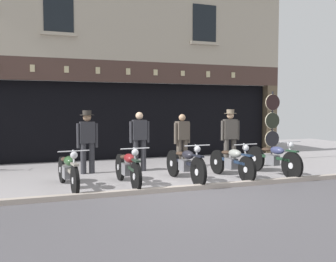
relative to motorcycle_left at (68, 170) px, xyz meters
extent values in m
cube|color=gray|center=(2.25, 3.94, -0.45)|extent=(23.80, 10.00, 0.08)
cube|color=#AD9F93|center=(2.25, -0.98, -0.40)|extent=(23.80, 0.16, 0.18)
cube|color=black|center=(2.25, 6.24, 0.89)|extent=(10.86, 4.00, 2.60)
cube|color=brown|center=(7.93, 4.12, 0.89)|extent=(0.44, 0.36, 2.60)
cube|color=black|center=(2.25, 4.49, 1.02)|extent=(10.39, 0.03, 2.18)
cube|color=#46302A|center=(2.25, 4.06, 2.54)|extent=(11.80, 0.24, 0.70)
cube|color=#C6B789|center=(-0.72, 3.93, 2.54)|extent=(0.14, 0.03, 0.22)
cube|color=#C6B789|center=(0.29, 3.93, 2.54)|extent=(0.14, 0.03, 0.20)
cube|color=#C6B789|center=(1.26, 3.93, 2.54)|extent=(0.14, 0.03, 0.21)
cube|color=#C6B789|center=(2.26, 3.93, 2.54)|extent=(0.14, 0.03, 0.21)
cube|color=#C6B789|center=(3.21, 3.93, 2.54)|extent=(0.14, 0.03, 0.19)
cube|color=#C6B789|center=(4.21, 3.93, 2.54)|extent=(0.14, 0.03, 0.18)
cube|color=#C6B789|center=(5.19, 3.93, 2.54)|extent=(0.14, 0.03, 0.21)
cube|color=#C6B789|center=(6.20, 3.93, 2.54)|extent=(0.14, 0.03, 0.20)
cube|color=#ACA08E|center=(2.25, 4.14, 4.32)|extent=(11.80, 0.40, 2.86)
cube|color=black|center=(0.08, 3.93, 4.32)|extent=(0.90, 0.02, 1.30)
cube|color=#ACA08E|center=(0.08, 3.89, 3.62)|extent=(1.10, 0.12, 0.10)
cube|color=black|center=(5.03, 3.93, 4.32)|extent=(0.90, 0.02, 1.30)
cube|color=#ACA08E|center=(5.03, 3.89, 3.62)|extent=(1.10, 0.12, 0.10)
cylinder|color=black|center=(0.08, -0.69, -0.11)|extent=(0.14, 0.61, 0.61)
cylinder|color=silver|center=(0.08, -0.69, -0.11)|extent=(0.11, 0.14, 0.13)
cylinder|color=black|center=(-0.08, 0.75, -0.11)|extent=(0.15, 0.61, 0.61)
cylinder|color=silver|center=(-0.08, 0.75, -0.11)|extent=(0.12, 0.15, 0.13)
cube|color=gray|center=(0.00, 0.03, 0.01)|extent=(0.21, 1.33, 0.07)
cube|color=slate|center=(0.00, 0.03, -0.06)|extent=(0.23, 0.34, 0.26)
ellipsoid|color=#2B4D2A|center=(0.02, -0.14, 0.21)|extent=(0.27, 0.48, 0.20)
ellipsoid|color=#38281E|center=(-0.03, 0.29, 0.19)|extent=(0.23, 0.32, 0.10)
cube|color=gray|center=(0.08, -0.69, 0.22)|extent=(0.14, 0.37, 0.04)
sphere|color=silver|center=(0.07, -0.63, 0.39)|extent=(0.15, 0.15, 0.15)
cylinder|color=silver|center=(0.07, -0.63, 0.47)|extent=(0.62, 0.09, 0.02)
cylinder|color=silver|center=(0.07, -0.65, 0.18)|extent=(0.06, 0.24, 0.62)
cylinder|color=black|center=(1.31, -0.75, -0.10)|extent=(0.10, 0.63, 0.63)
cylinder|color=silver|center=(1.31, -0.75, -0.10)|extent=(0.11, 0.14, 0.14)
cylinder|color=black|center=(1.25, 0.58, -0.10)|extent=(0.11, 0.63, 0.63)
cylinder|color=silver|center=(1.25, 0.58, -0.10)|extent=(0.12, 0.14, 0.14)
cube|color=#1F3124|center=(1.28, -0.08, 0.02)|extent=(0.12, 1.22, 0.07)
cube|color=slate|center=(1.28, -0.08, -0.05)|extent=(0.21, 0.33, 0.26)
ellipsoid|color=maroon|center=(1.29, -0.24, 0.22)|extent=(0.24, 0.47, 0.20)
ellipsoid|color=#38281E|center=(1.27, 0.16, 0.20)|extent=(0.21, 0.31, 0.10)
cube|color=#1F3124|center=(1.31, -0.75, 0.24)|extent=(0.11, 0.36, 0.04)
sphere|color=silver|center=(1.30, -0.69, 0.40)|extent=(0.15, 0.15, 0.15)
cylinder|color=silver|center=(1.30, -0.69, 0.48)|extent=(0.62, 0.05, 0.02)
cylinder|color=silver|center=(1.31, -0.71, 0.19)|extent=(0.05, 0.25, 0.61)
cylinder|color=black|center=(2.71, -0.78, -0.08)|extent=(0.11, 0.67, 0.67)
cylinder|color=silver|center=(2.71, -0.78, -0.08)|extent=(0.11, 0.15, 0.15)
cylinder|color=black|center=(2.62, 0.60, -0.08)|extent=(0.12, 0.67, 0.67)
cylinder|color=silver|center=(2.62, 0.60, -0.08)|extent=(0.12, 0.15, 0.15)
cube|color=black|center=(2.67, -0.09, 0.04)|extent=(0.14, 1.28, 0.07)
cube|color=slate|center=(2.67, -0.09, -0.03)|extent=(0.22, 0.33, 0.26)
ellipsoid|color=#22222A|center=(2.68, -0.26, 0.24)|extent=(0.25, 0.47, 0.20)
ellipsoid|color=#38281E|center=(2.65, 0.16, 0.22)|extent=(0.22, 0.31, 0.10)
cube|color=black|center=(2.71, -0.78, 0.28)|extent=(0.12, 0.37, 0.04)
sphere|color=silver|center=(2.70, -0.72, 0.42)|extent=(0.15, 0.15, 0.15)
cylinder|color=silver|center=(2.70, -0.72, 0.50)|extent=(0.62, 0.06, 0.02)
cylinder|color=silver|center=(2.70, -0.74, 0.21)|extent=(0.05, 0.26, 0.61)
cylinder|color=black|center=(3.95, -0.75, -0.10)|extent=(0.11, 0.63, 0.63)
cylinder|color=silver|center=(3.95, -0.75, -0.10)|extent=(0.11, 0.15, 0.14)
cylinder|color=black|center=(3.86, 0.57, -0.10)|extent=(0.12, 0.63, 0.63)
cylinder|color=silver|center=(3.86, 0.57, -0.10)|extent=(0.12, 0.15, 0.14)
cube|color=#1D2D46|center=(3.90, -0.09, 0.02)|extent=(0.16, 1.22, 0.07)
cube|color=slate|center=(3.90, -0.09, -0.05)|extent=(0.22, 0.33, 0.26)
ellipsoid|color=gray|center=(3.91, -0.25, 0.22)|extent=(0.25, 0.47, 0.20)
ellipsoid|color=#38281E|center=(3.89, 0.14, 0.20)|extent=(0.22, 0.31, 0.10)
cube|color=#1D2D46|center=(3.95, -0.75, 0.24)|extent=(0.13, 0.37, 0.04)
sphere|color=silver|center=(3.95, -0.69, 0.40)|extent=(0.15, 0.15, 0.15)
cylinder|color=silver|center=(3.95, -0.69, 0.48)|extent=(0.62, 0.07, 0.02)
cylinder|color=silver|center=(3.95, -0.71, 0.19)|extent=(0.05, 0.23, 0.62)
cylinder|color=black|center=(5.21, -0.75, -0.07)|extent=(0.13, 0.68, 0.68)
cylinder|color=silver|center=(5.21, -0.75, -0.07)|extent=(0.11, 0.16, 0.15)
cylinder|color=black|center=(5.07, 0.64, -0.07)|extent=(0.14, 0.68, 0.68)
cylinder|color=silver|center=(5.07, 0.64, -0.07)|extent=(0.12, 0.16, 0.15)
cube|color=#1E3C28|center=(5.14, -0.05, 0.05)|extent=(0.19, 1.28, 0.07)
cube|color=slate|center=(5.14, -0.05, -0.02)|extent=(0.23, 0.34, 0.26)
ellipsoid|color=#373E66|center=(5.16, -0.22, 0.25)|extent=(0.26, 0.48, 0.20)
ellipsoid|color=#38281E|center=(5.12, 0.19, 0.23)|extent=(0.23, 0.32, 0.10)
cube|color=#1E3C28|center=(5.21, -0.75, 0.29)|extent=(0.13, 0.37, 0.04)
sphere|color=silver|center=(5.20, -0.69, 0.43)|extent=(0.15, 0.15, 0.15)
cylinder|color=silver|center=(5.20, -0.69, 0.51)|extent=(0.62, 0.08, 0.02)
cylinder|color=silver|center=(5.20, -0.71, 0.22)|extent=(0.06, 0.28, 0.60)
cylinder|color=#2D2D33|center=(0.74, 1.76, 0.00)|extent=(0.15, 0.15, 0.83)
cylinder|color=#2D2D33|center=(0.52, 1.75, 0.00)|extent=(0.15, 0.15, 0.83)
cube|color=#2D2D33|center=(0.63, 1.75, 0.68)|extent=(0.39, 0.23, 0.57)
cube|color=silver|center=(0.63, 1.87, 0.75)|extent=(0.14, 0.02, 0.32)
cube|color=brown|center=(0.63, 1.88, 0.74)|extent=(0.05, 0.01, 0.29)
cylinder|color=#2D2D33|center=(0.87, 1.76, 0.60)|extent=(0.09, 0.09, 0.65)
cylinder|color=#2D2D33|center=(0.40, 1.75, 0.60)|extent=(0.09, 0.09, 0.65)
sphere|color=#9E7A5B|center=(0.63, 1.75, 1.08)|extent=(0.22, 0.22, 0.22)
cylinder|color=#332D28|center=(0.63, 1.75, 1.14)|extent=(0.37, 0.37, 0.01)
cylinder|color=#332D28|center=(0.63, 1.75, 1.20)|extent=(0.23, 0.23, 0.12)
cylinder|color=#2D2D33|center=(2.14, 1.67, 0.03)|extent=(0.15, 0.15, 0.88)
cylinder|color=#2D2D33|center=(1.92, 1.67, 0.03)|extent=(0.15, 0.15, 0.88)
cube|color=#2D2D33|center=(2.03, 1.67, 0.73)|extent=(0.39, 0.23, 0.55)
cube|color=white|center=(2.04, 1.78, 0.79)|extent=(0.14, 0.02, 0.31)
cube|color=navy|center=(2.04, 1.80, 0.78)|extent=(0.05, 0.01, 0.29)
cylinder|color=#2D2D33|center=(2.27, 1.66, 0.67)|extent=(0.09, 0.09, 0.59)
cylinder|color=#2D2D33|center=(1.80, 1.68, 0.67)|extent=(0.09, 0.09, 0.59)
sphere|color=beige|center=(2.03, 1.67, 1.11)|extent=(0.20, 0.20, 0.20)
cylinder|color=brown|center=(3.53, 2.01, 0.00)|extent=(0.15, 0.15, 0.82)
cylinder|color=brown|center=(3.31, 1.96, 0.00)|extent=(0.15, 0.15, 0.82)
cube|color=brown|center=(3.42, 1.99, 0.66)|extent=(0.42, 0.30, 0.54)
cube|color=silver|center=(3.39, 2.10, 0.73)|extent=(0.14, 0.05, 0.31)
cube|color=#47234C|center=(3.39, 2.11, 0.72)|extent=(0.05, 0.02, 0.28)
cylinder|color=brown|center=(3.65, 2.04, 0.59)|extent=(0.09, 0.09, 0.62)
cylinder|color=brown|center=(3.19, 1.93, 0.59)|extent=(0.09, 0.09, 0.62)
sphere|color=tan|center=(3.42, 1.99, 1.05)|extent=(0.20, 0.20, 0.20)
cylinder|color=#47423D|center=(4.76, 1.30, 0.02)|extent=(0.15, 0.15, 0.86)
cylinder|color=#47423D|center=(4.54, 1.33, 0.02)|extent=(0.15, 0.15, 0.86)
cube|color=#47423D|center=(4.65, 1.32, 0.72)|extent=(0.41, 0.27, 0.57)
cube|color=white|center=(4.67, 1.43, 0.78)|extent=(0.14, 0.04, 0.32)
cube|color=black|center=(4.67, 1.44, 0.77)|extent=(0.05, 0.02, 0.30)
cylinder|color=#47423D|center=(4.88, 1.28, 0.68)|extent=(0.09, 0.09, 0.56)
cylinder|color=#47423D|center=(4.42, 1.35, 0.68)|extent=(0.09, 0.09, 0.56)
sphere|color=tan|center=(4.65, 1.32, 1.12)|extent=(0.21, 0.21, 0.21)
cylinder|color=#7F705B|center=(4.65, 1.32, 1.17)|extent=(0.35, 0.35, 0.01)
cylinder|color=#7F705B|center=(4.65, 1.32, 1.23)|extent=(0.22, 0.22, 0.11)
cylinder|color=#232328|center=(6.79, 2.32, 0.73)|extent=(0.06, 0.06, 2.29)
cylinder|color=black|center=(6.79, 2.30, 1.52)|extent=(0.53, 0.03, 0.53)
torus|color=beige|center=(6.79, 2.32, 1.52)|extent=(0.55, 0.04, 0.55)
cylinder|color=#23281E|center=(6.79, 2.30, 0.91)|extent=(0.53, 0.03, 0.53)
torus|color=beige|center=(6.79, 2.32, 0.91)|extent=(0.55, 0.04, 0.55)
cylinder|color=black|center=(6.79, 2.30, 0.30)|extent=(0.53, 0.03, 0.53)
torus|color=beige|center=(6.79, 2.32, 0.30)|extent=(0.55, 0.04, 0.55)
cube|color=beige|center=(0.42, 4.34, 1.30)|extent=(0.73, 0.02, 1.07)
cube|color=#511E19|center=(0.42, 4.33, 1.73)|extent=(0.73, 0.01, 0.20)
camera|label=1|loc=(-0.59, -8.10, 1.32)|focal=39.39mm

